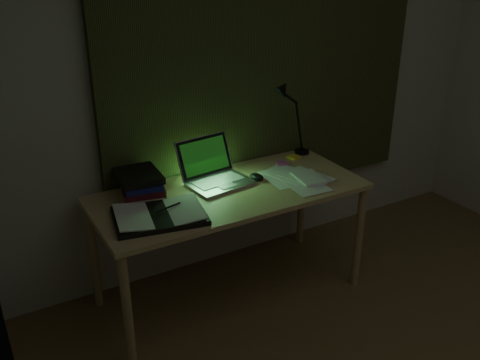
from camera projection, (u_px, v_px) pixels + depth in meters
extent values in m
cube|color=beige|center=(265.00, 71.00, 3.36)|extent=(3.50, 0.00, 2.50)
cube|color=#2B3018|center=(269.00, 40.00, 3.25)|extent=(2.20, 0.06, 2.00)
ellipsoid|color=black|center=(257.00, 177.00, 3.16)|extent=(0.08, 0.11, 0.04)
cube|color=yellow|center=(294.00, 157.00, 3.48)|extent=(0.08, 0.08, 0.01)
cube|color=#D854A2|center=(282.00, 164.00, 3.38)|extent=(0.09, 0.09, 0.01)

